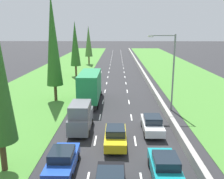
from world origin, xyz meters
TOP-DOWN VIEW (x-y plane):
  - ground_plane at (0.00, 60.00)m, footprint 300.00×300.00m
  - grass_verge_left at (-12.65, 60.00)m, footprint 14.00×140.00m
  - grass_verge_right at (14.35, 60.00)m, footprint 14.00×140.00m
  - median_barrier at (5.70, 60.00)m, footprint 0.44×120.00m
  - lane_markings at (0.00, 60.00)m, footprint 3.64×116.00m
  - teal_sedan_right_lane at (3.28, 15.38)m, footprint 1.82×4.50m
  - blue_sedan_left_lane at (-3.57, 16.11)m, footprint 1.82×4.50m
  - grey_van_left_lane at (-3.31, 23.17)m, footprint 1.96×4.90m
  - white_sedan_right_lane at (3.47, 22.97)m, footprint 1.82×4.50m
  - green_box_truck_left_lane at (-3.36, 32.83)m, footprint 2.46×9.40m
  - yellow_sedan_centre_lane at (0.02, 20.18)m, footprint 1.82×4.50m
  - poplar_tree_second at (-8.22, 33.52)m, footprint 2.15×2.15m
  - poplar_tree_third at (-8.41, 51.95)m, footprint 2.08×2.08m
  - poplar_tree_fourth at (-7.72, 70.22)m, footprint 2.06×2.06m
  - street_light_mast at (6.37, 29.69)m, footprint 3.20×0.28m

SIDE VIEW (x-z plane):
  - ground_plane at x=0.00m, z-range 0.00..0.00m
  - lane_markings at x=0.00m, z-range 0.00..0.01m
  - grass_verge_left at x=-12.65m, z-range 0.00..0.04m
  - grass_verge_right at x=14.35m, z-range 0.00..0.04m
  - median_barrier at x=5.70m, z-range 0.00..0.85m
  - teal_sedan_right_lane at x=3.28m, z-range -0.01..1.63m
  - blue_sedan_left_lane at x=-3.57m, z-range -0.01..1.63m
  - white_sedan_right_lane at x=3.47m, z-range -0.01..1.63m
  - yellow_sedan_centre_lane at x=0.02m, z-range -0.01..1.63m
  - grey_van_left_lane at x=-3.31m, z-range -0.01..2.81m
  - green_box_truck_left_lane at x=-3.36m, z-range 0.09..4.27m
  - street_light_mast at x=6.37m, z-range 0.73..9.73m
  - poplar_tree_fourth at x=-7.72m, z-range 1.05..11.60m
  - poplar_tree_third at x=-8.41m, z-range 1.05..12.27m
  - poplar_tree_second at x=-8.22m, z-range 1.05..15.09m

